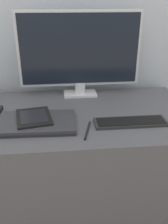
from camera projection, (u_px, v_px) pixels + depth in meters
The scene contains 7 objects.
wall_back at pixel (67, 0), 1.36m from camera, with size 3.60×0.05×2.40m.
desk at pixel (74, 172), 1.36m from camera, with size 1.19×0.64×0.71m.
monitor at pixel (80, 53), 1.33m from camera, with size 0.66×0.11×0.45m.
keyboard at pixel (131, 122), 1.11m from camera, with size 0.32×0.10×0.01m.
laptop at pixel (37, 123), 1.09m from camera, with size 0.35×0.22×0.02m.
ereader at pixel (34, 117), 1.10m from camera, with size 0.18×0.21×0.01m.
pen at pixel (88, 130), 1.05m from camera, with size 0.05×0.15×0.01m.
Camera 1 is at (-0.06, -0.91, 1.23)m, focal length 40.00 mm.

